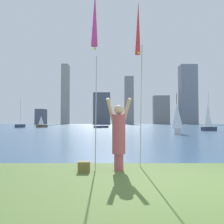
# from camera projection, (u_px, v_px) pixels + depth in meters

# --- Properties ---
(ground) EXTENTS (120.00, 138.00, 0.12)m
(ground) POSITION_uv_depth(u_px,v_px,m) (121.00, 127.00, 55.44)
(ground) COLOR #4C662D
(person) EXTENTS (0.67, 0.49, 1.82)m
(person) POSITION_uv_depth(u_px,v_px,m) (119.00, 134.00, 6.07)
(person) COLOR #B24C59
(person) RESTS_ON ground
(kite_flag_left) EXTENTS (0.16, 0.94, 4.45)m
(kite_flag_left) POSITION_uv_depth(u_px,v_px,m) (95.00, 22.00, 5.87)
(kite_flag_left) COLOR #B2B2B7
(kite_flag_left) RESTS_ON ground
(kite_flag_right) EXTENTS (0.16, 1.11, 4.71)m
(kite_flag_right) POSITION_uv_depth(u_px,v_px,m) (138.00, 31.00, 7.00)
(kite_flag_right) COLOR #B2B2B7
(kite_flag_right) RESTS_ON ground
(bag) EXTENTS (0.28, 0.21, 0.25)m
(bag) POSITION_uv_depth(u_px,v_px,m) (84.00, 167.00, 5.87)
(bag) COLOR olive
(bag) RESTS_ON ground
(sailboat_0) EXTENTS (2.21, 1.61, 5.12)m
(sailboat_0) POSITION_uv_depth(u_px,v_px,m) (208.00, 118.00, 32.64)
(sailboat_0) COLOR #333D51
(sailboat_0) RESTS_ON ground
(sailboat_4) EXTENTS (1.31, 2.27, 3.98)m
(sailboat_4) POSITION_uv_depth(u_px,v_px,m) (177.00, 119.00, 23.32)
(sailboat_4) COLOR silver
(sailboat_4) RESTS_ON ground
(sailboat_5) EXTENTS (2.84, 2.41, 3.78)m
(sailboat_5) POSITION_uv_depth(u_px,v_px,m) (101.00, 127.00, 45.94)
(sailboat_5) COLOR #333D51
(sailboat_5) RESTS_ON ground
(sailboat_7) EXTENTS (1.35, 2.58, 5.98)m
(sailboat_7) POSITION_uv_depth(u_px,v_px,m) (20.00, 126.00, 49.23)
(sailboat_7) COLOR #333D51
(sailboat_7) RESTS_ON ground
(sailboat_8) EXTENTS (2.30, 1.18, 3.50)m
(sailboat_8) POSITION_uv_depth(u_px,v_px,m) (41.00, 122.00, 50.21)
(sailboat_8) COLOR brown
(sailboat_8) RESTS_ON ground
(skyline_tower_0) EXTENTS (3.84, 7.21, 7.02)m
(skyline_tower_0) POSITION_uv_depth(u_px,v_px,m) (41.00, 117.00, 112.70)
(skyline_tower_0) COLOR #565B66
(skyline_tower_0) RESTS_ON ground
(skyline_tower_1) EXTENTS (3.04, 5.52, 27.38)m
(skyline_tower_1) POSITION_uv_depth(u_px,v_px,m) (65.00, 94.00, 110.94)
(skyline_tower_1) COLOR gray
(skyline_tower_1) RESTS_ON ground
(skyline_tower_2) EXTENTS (7.75, 4.71, 14.54)m
(skyline_tower_2) POSITION_uv_depth(u_px,v_px,m) (102.00, 108.00, 111.52)
(skyline_tower_2) COLOR #565B66
(skyline_tower_2) RESTS_ON ground
(skyline_tower_3) EXTENTS (3.99, 6.42, 21.94)m
(skyline_tower_3) POSITION_uv_depth(u_px,v_px,m) (129.00, 101.00, 111.99)
(skyline_tower_3) COLOR gray
(skyline_tower_3) RESTS_ON ground
(skyline_tower_4) EXTENTS (7.46, 4.62, 13.61)m
(skyline_tower_4) POSITION_uv_depth(u_px,v_px,m) (161.00, 110.00, 115.97)
(skyline_tower_4) COLOR gray
(skyline_tower_4) RESTS_ON ground
(skyline_tower_5) EXTENTS (7.62, 5.93, 27.68)m
(skyline_tower_5) POSITION_uv_depth(u_px,v_px,m) (188.00, 95.00, 113.05)
(skyline_tower_5) COLOR gray
(skyline_tower_5) RESTS_ON ground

